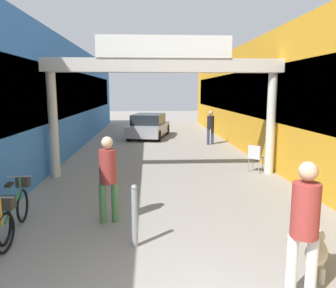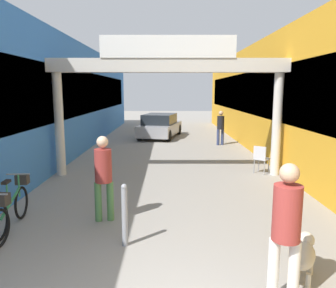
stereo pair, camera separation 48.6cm
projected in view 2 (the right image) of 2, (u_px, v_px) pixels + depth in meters
name	position (u px, v px, depth m)	size (l,w,h in m)	color
storefront_left	(47.00, 98.00, 13.74)	(3.00, 26.00, 4.59)	blue
storefront_right	(289.00, 98.00, 13.74)	(3.00, 26.00, 4.59)	gold
arcade_sign_gateway	(168.00, 78.00, 9.80)	(7.40, 0.47, 4.20)	beige
pedestrian_with_dog	(286.00, 225.00, 3.93)	(0.40, 0.40, 1.78)	silver
pedestrian_companion	(103.00, 173.00, 6.52)	(0.40, 0.39, 1.74)	#4C7F47
pedestrian_carrying_crate	(221.00, 126.00, 15.83)	(0.44, 0.44, 1.66)	navy
dog_on_leash	(304.00, 253.00, 4.58)	(0.60, 0.82, 0.58)	beige
bicycle_green_second	(13.00, 205.00, 6.34)	(0.46, 1.69, 0.98)	black
bollard_post_metal	(125.00, 215.00, 5.52)	(0.10, 0.10, 1.09)	gray
cafe_chair_aluminium_nearer	(261.00, 157.00, 10.39)	(0.56, 0.56, 0.89)	gray
parked_car_silver	(160.00, 126.00, 18.52)	(2.56, 4.28, 1.33)	#99999E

